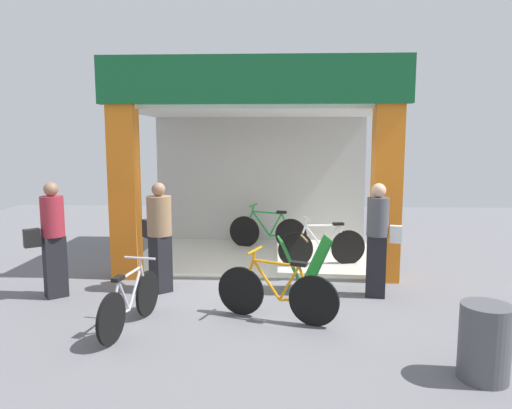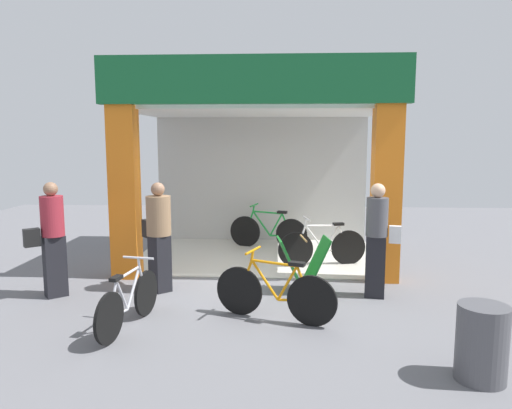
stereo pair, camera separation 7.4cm
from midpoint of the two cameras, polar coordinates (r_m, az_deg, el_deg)
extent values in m
plane|color=slate|center=(8.11, -0.50, -8.84)|extent=(17.47, 17.47, 0.00)
cube|color=beige|center=(9.61, -0.02, -6.11)|extent=(4.74, 3.14, 0.02)
cube|color=#B7B7B2|center=(10.94, 0.34, 3.15)|extent=(4.74, 0.12, 2.87)
cube|color=orange|center=(8.21, -15.64, 1.32)|extent=(0.45, 0.36, 2.87)
cube|color=orange|center=(8.00, 15.02, 1.18)|extent=(0.45, 0.36, 2.87)
cube|color=#14592D|center=(7.67, -0.59, 14.70)|extent=(4.94, 0.20, 0.75)
cube|color=silver|center=(9.35, -0.02, 10.99)|extent=(4.74, 3.14, 0.06)
cylinder|color=black|center=(10.04, 3.99, -3.62)|extent=(0.66, 0.23, 0.67)
cylinder|color=black|center=(10.35, -1.59, -3.26)|extent=(0.66, 0.23, 0.67)
cylinder|color=#198C33|center=(10.11, 2.65, -3.67)|extent=(0.44, 0.16, 0.09)
cylinder|color=#198C33|center=(10.10, 2.14, -2.42)|extent=(0.29, 0.12, 0.51)
cylinder|color=#198C33|center=(10.19, 0.40, -2.28)|extent=(0.41, 0.15, 0.53)
cylinder|color=#198C33|center=(10.11, 1.11, -0.96)|extent=(0.63, 0.22, 0.05)
cylinder|color=#198C33|center=(10.03, 3.37, -2.35)|extent=(0.22, 0.10, 0.45)
cylinder|color=#198C33|center=(10.28, -1.05, -2.05)|extent=(0.20, 0.09, 0.47)
cylinder|color=#198C33|center=(10.20, -0.56, -0.45)|extent=(0.07, 0.05, 0.14)
cylinder|color=#198C33|center=(10.19, -0.51, -0.08)|extent=(0.16, 0.46, 0.03)
cube|color=black|center=(10.02, 2.86, -0.92)|extent=(0.22, 0.16, 0.05)
cylinder|color=black|center=(9.06, 10.70, -5.06)|extent=(0.64, 0.18, 0.65)
cylinder|color=black|center=(8.76, 4.52, -5.39)|extent=(0.64, 0.18, 0.65)
cylinder|color=white|center=(8.99, 9.28, -5.30)|extent=(0.43, 0.13, 0.08)
cylinder|color=white|center=(8.91, 8.76, -4.00)|extent=(0.28, 0.10, 0.49)
cylinder|color=white|center=(8.82, 6.84, -4.04)|extent=(0.40, 0.12, 0.51)
cylinder|color=white|center=(8.81, 7.65, -2.51)|extent=(0.62, 0.17, 0.05)
cylinder|color=white|center=(8.98, 10.08, -3.79)|extent=(0.22, 0.08, 0.44)
cylinder|color=white|center=(8.74, 5.17, -3.96)|extent=(0.20, 0.08, 0.45)
cylinder|color=white|center=(8.71, 5.77, -2.10)|extent=(0.06, 0.05, 0.14)
cylinder|color=white|center=(8.70, 5.84, -1.68)|extent=(0.13, 0.45, 0.03)
cube|color=black|center=(8.91, 9.57, -2.30)|extent=(0.21, 0.14, 0.05)
cylinder|color=black|center=(5.81, -17.25, -12.90)|extent=(0.15, 0.60, 0.60)
cylinder|color=black|center=(6.58, -13.14, -10.29)|extent=(0.15, 0.60, 0.60)
cylinder|color=silver|center=(6.00, -16.17, -12.44)|extent=(0.11, 0.40, 0.08)
cylinder|color=silver|center=(6.00, -15.85, -10.44)|extent=(0.08, 0.26, 0.45)
cylinder|color=silver|center=(6.24, -14.57, -9.61)|extent=(0.10, 0.37, 0.47)
cylinder|color=silver|center=(6.08, -15.15, -7.96)|extent=(0.14, 0.57, 0.05)
cylinder|color=silver|center=(5.83, -16.82, -10.79)|extent=(0.07, 0.20, 0.40)
cylinder|color=silver|center=(6.44, -13.56, -8.82)|extent=(0.06, 0.18, 0.42)
cylinder|color=silver|center=(6.30, -13.98, -6.73)|extent=(0.04, 0.06, 0.12)
cylinder|color=silver|center=(6.28, -14.04, -6.22)|extent=(0.42, 0.10, 0.03)
cube|color=black|center=(5.84, -16.49, -8.48)|extent=(0.12, 0.20, 0.05)
cylinder|color=black|center=(6.10, 6.57, -11.35)|extent=(0.62, 0.27, 0.65)
cylinder|color=black|center=(6.44, -2.15, -10.26)|extent=(0.62, 0.27, 0.65)
cylinder|color=orange|center=(6.18, 4.43, -11.32)|extent=(0.42, 0.19, 0.08)
cylinder|color=orange|center=(6.14, 3.64, -9.36)|extent=(0.28, 0.13, 0.49)
cylinder|color=orange|center=(6.24, 0.91, -8.98)|extent=(0.39, 0.17, 0.51)
cylinder|color=orange|center=(6.13, 2.01, -7.00)|extent=(0.60, 0.25, 0.05)
cylinder|color=orange|center=(6.07, 5.59, -9.35)|extent=(0.21, 0.11, 0.44)
cylinder|color=orange|center=(6.34, -1.34, -8.49)|extent=(0.19, 0.10, 0.45)
cylinder|color=orange|center=(6.23, -0.58, -6.08)|extent=(0.06, 0.05, 0.14)
cylinder|color=orange|center=(6.21, -0.50, -5.50)|extent=(0.19, 0.43, 0.03)
cube|color=black|center=(6.03, 4.80, -7.08)|extent=(0.22, 0.16, 0.05)
cube|color=#197226|center=(7.37, 4.02, -7.22)|extent=(0.47, 0.54, 0.84)
cube|color=#197226|center=(7.44, 6.88, -7.11)|extent=(0.47, 0.54, 0.84)
cylinder|color=olive|center=(7.31, 5.50, -4.03)|extent=(0.10, 0.48, 0.03)
cube|color=black|center=(7.71, -23.10, -6.83)|extent=(0.38, 0.37, 0.91)
cylinder|color=maroon|center=(7.57, -23.40, -1.31)|extent=(0.46, 0.46, 0.59)
sphere|color=#8C664C|center=(7.52, -23.56, 1.68)|extent=(0.20, 0.20, 0.20)
cube|color=black|center=(7.55, -25.44, -3.64)|extent=(0.25, 0.24, 0.26)
cube|color=black|center=(7.52, -11.61, -6.87)|extent=(0.40, 0.41, 0.87)
cylinder|color=#8C6B4C|center=(7.37, -11.77, -1.33)|extent=(0.52, 0.52, 0.60)
sphere|color=#8C664C|center=(7.32, -11.86, 1.78)|extent=(0.21, 0.21, 0.21)
cube|color=black|center=(7.71, -12.81, -2.84)|extent=(0.28, 0.30, 0.28)
cube|color=black|center=(7.33, 13.86, -7.16)|extent=(0.33, 0.30, 0.92)
cylinder|color=#4C4C51|center=(7.18, 14.06, -1.43)|extent=(0.37, 0.37, 0.57)
sphere|color=#D8AD8C|center=(7.12, 14.16, 1.64)|extent=(0.21, 0.21, 0.21)
cube|color=white|center=(7.22, 16.06, -3.43)|extent=(0.18, 0.13, 0.25)
cylinder|color=#4C4C51|center=(5.27, 25.26, -14.65)|extent=(0.48, 0.48, 0.75)
camera|label=1|loc=(0.04, -90.24, -0.03)|focal=33.50mm
camera|label=2|loc=(0.04, 89.76, 0.03)|focal=33.50mm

